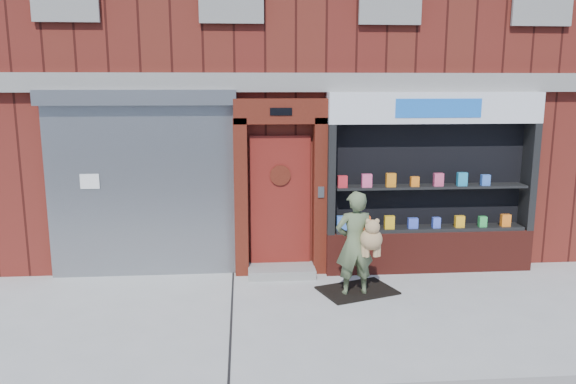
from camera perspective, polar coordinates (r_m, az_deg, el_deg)
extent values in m
plane|color=#9E9E99|center=(7.93, 5.76, -12.38)|extent=(80.00, 80.00, 0.00)
cube|color=#5B1A14|center=(13.25, 1.29, 14.72)|extent=(12.00, 8.00, 8.00)
cube|color=gray|center=(9.18, 3.95, 11.04)|extent=(12.00, 0.16, 0.30)
cube|color=gray|center=(9.40, -14.61, -0.02)|extent=(3.00, 0.10, 2.80)
cube|color=slate|center=(9.18, -15.13, 9.26)|extent=(3.10, 0.30, 0.24)
cube|color=white|center=(9.48, -19.50, 1.02)|extent=(0.30, 0.01, 0.24)
cube|color=#49150C|center=(9.20, -4.80, -0.57)|extent=(0.22, 0.28, 2.60)
cube|color=#49150C|center=(9.29, 3.25, -0.44)|extent=(0.22, 0.28, 2.60)
cube|color=#49150C|center=(9.05, -0.78, 8.22)|extent=(1.50, 0.28, 0.40)
cube|color=black|center=(8.90, -0.72, 8.17)|extent=(0.35, 0.01, 0.12)
cube|color=maroon|center=(9.35, -0.80, -0.97)|extent=(1.00, 0.06, 2.20)
cylinder|color=black|center=(9.23, -0.79, 1.71)|extent=(0.28, 0.02, 0.28)
cylinder|color=#49150C|center=(9.22, -0.79, 1.70)|extent=(0.34, 0.02, 0.34)
cube|color=gray|center=(9.39, -0.67, -8.05)|extent=(1.10, 0.55, 0.15)
cube|color=slate|center=(9.12, 3.38, -0.01)|extent=(0.10, 0.02, 0.18)
cube|color=maroon|center=(9.88, 13.98, -5.73)|extent=(3.50, 0.40, 0.70)
cube|color=black|center=(9.20, 4.31, 1.33)|extent=(0.12, 0.40, 1.80)
cube|color=black|center=(10.28, 23.27, 1.49)|extent=(0.12, 0.40, 1.80)
cube|color=black|center=(9.78, 13.97, 1.61)|extent=(3.30, 0.03, 1.80)
cube|color=black|center=(9.78, 14.08, -3.60)|extent=(3.20, 0.36, 0.06)
cube|color=black|center=(9.63, 14.28, 0.55)|extent=(3.20, 0.36, 0.04)
cube|color=white|center=(9.49, 14.65, 8.30)|extent=(3.50, 0.40, 0.50)
cube|color=blue|center=(9.29, 15.07, 8.23)|extent=(1.40, 0.01, 0.30)
cube|color=#4175DE|center=(9.30, 5.48, -3.14)|extent=(0.16, 0.09, 0.23)
cube|color=#DE4617|center=(9.38, 7.89, -3.12)|extent=(0.15, 0.09, 0.22)
cube|color=yellow|center=(9.47, 10.25, -3.05)|extent=(0.16, 0.09, 0.22)
cube|color=blue|center=(9.59, 12.56, -3.11)|extent=(0.16, 0.09, 0.17)
cube|color=#435FE7|center=(9.71, 14.82, -3.02)|extent=(0.13, 0.09, 0.18)
cube|color=#FFAF1A|center=(9.85, 17.02, -2.88)|extent=(0.15, 0.09, 0.20)
cube|color=green|center=(10.00, 19.15, -2.86)|extent=(0.13, 0.09, 0.18)
cube|color=orange|center=(10.17, 21.22, -2.70)|extent=(0.16, 0.09, 0.21)
cube|color=red|center=(9.16, 5.55, 1.06)|extent=(0.15, 0.09, 0.19)
cube|color=#F45186|center=(9.23, 8.00, 1.15)|extent=(0.16, 0.09, 0.21)
cube|color=orange|center=(9.33, 10.40, 1.20)|extent=(0.16, 0.09, 0.22)
cube|color=orange|center=(9.44, 12.74, 1.05)|extent=(0.13, 0.09, 0.16)
cube|color=#D6476F|center=(9.57, 15.03, 1.22)|extent=(0.16, 0.09, 0.21)
cube|color=teal|center=(9.71, 17.26, 1.26)|extent=(0.16, 0.09, 0.22)
cube|color=#3D6CD0|center=(9.87, 19.41, 1.16)|extent=(0.14, 0.09, 0.18)
imported|color=#576643|center=(8.43, 6.78, -5.23)|extent=(0.61, 0.43, 1.59)
sphere|color=#A27E51|center=(8.35, 8.45, -4.76)|extent=(0.33, 0.33, 0.33)
sphere|color=#A27E51|center=(8.25, 8.58, -3.55)|extent=(0.22, 0.22, 0.22)
sphere|color=#A27E51|center=(8.21, 8.15, -2.97)|extent=(0.08, 0.08, 0.08)
sphere|color=#A27E51|center=(8.24, 9.04, -2.94)|extent=(0.08, 0.08, 0.08)
cylinder|color=#A27E51|center=(8.37, 7.69, -5.86)|extent=(0.08, 0.08, 0.20)
cylinder|color=#A27E51|center=(8.42, 9.15, -5.80)|extent=(0.08, 0.08, 0.20)
cylinder|color=#A27E51|center=(8.36, 8.01, -5.89)|extent=(0.08, 0.08, 0.20)
cylinder|color=#A27E51|center=(8.39, 8.89, -5.86)|extent=(0.08, 0.08, 0.20)
cube|color=black|center=(8.80, 7.04, -9.89)|extent=(1.29, 1.08, 0.03)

